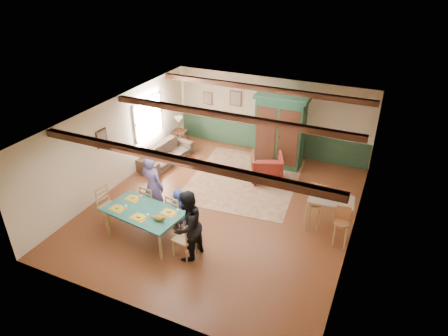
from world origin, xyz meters
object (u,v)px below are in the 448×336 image
at_px(dining_chair_far_right, 177,211).
at_px(cat, 159,217).
at_px(person_child, 179,208).
at_px(dining_chair_end_left, 109,206).
at_px(sofa, 166,154).
at_px(counter_table, 329,214).
at_px(bar_stool_left, 314,207).
at_px(dining_table, 145,224).
at_px(person_woman, 187,226).
at_px(dining_chair_end_right, 184,237).
at_px(armchair, 267,168).
at_px(end_table, 180,138).
at_px(table_lamp, 179,124).
at_px(armoire, 280,132).
at_px(person_man, 153,186).
at_px(bar_stool_right, 341,227).
at_px(dining_chair_far_left, 152,201).

distance_m(dining_chair_far_right, cat, 0.98).
relative_size(dining_chair_far_right, person_child, 0.95).
distance_m(dining_chair_end_left, cat, 1.87).
distance_m(person_child, sofa, 3.69).
height_order(dining_chair_end_left, counter_table, dining_chair_end_left).
height_order(person_child, bar_stool_left, bar_stool_left).
xyz_separation_m(dining_table, person_woman, (1.33, -0.18, 0.48)).
distance_m(dining_chair_end_right, armchair, 4.19).
height_order(end_table, table_lamp, table_lamp).
height_order(dining_chair_far_right, sofa, dining_chair_far_right).
bearing_deg(counter_table, end_table, 154.86).
distance_m(armoire, bar_stool_left, 3.50).
height_order(dining_chair_far_right, person_child, person_child).
bearing_deg(dining_chair_end_right, cat, -80.54).
xyz_separation_m(person_woman, cat, (-0.76, -0.00, 0.02)).
bearing_deg(cat, armchair, 80.94).
xyz_separation_m(dining_table, sofa, (-1.68, 3.73, -0.09)).
xyz_separation_m(dining_chair_end_left, person_woman, (2.55, -0.35, 0.38)).
relative_size(person_child, table_lamp, 1.98).
xyz_separation_m(person_man, end_table, (-1.60, 4.15, -0.63)).
xyz_separation_m(dining_table, table_lamp, (-1.91, 5.06, 0.47)).
relative_size(dining_chair_far_right, dining_chair_end_right, 1.00).
distance_m(dining_table, sofa, 4.10).
bearing_deg(cat, person_woman, 8.13).
bearing_deg(cat, counter_table, 42.02).
distance_m(armoire, armchair, 1.38).
bearing_deg(person_child, bar_stool_right, -158.83).
xyz_separation_m(dining_chair_far_left, person_child, (0.86, -0.03, 0.03)).
height_order(armchair, table_lamp, table_lamp).
height_order(dining_table, person_woman, person_woman).
relative_size(person_woman, armoire, 0.73).
xyz_separation_m(end_table, bar_stool_left, (5.64, -2.83, 0.29)).
relative_size(table_lamp, bar_stool_right, 0.53).
distance_m(dining_table, dining_chair_far_left, 0.89).
bearing_deg(bar_stool_right, counter_table, 120.99).
distance_m(person_man, person_child, 0.94).
height_order(armoire, sofa, armoire).
bearing_deg(person_man, armoire, -109.36).
bearing_deg(person_woman, bar_stool_left, 142.96).
bearing_deg(dining_table, cat, -18.10).
height_order(dining_chair_far_left, counter_table, dining_chair_far_left).
relative_size(armchair, table_lamp, 1.77).
bearing_deg(dining_chair_end_left, person_man, -43.15).
bearing_deg(table_lamp, person_woman, -58.25).
bearing_deg(sofa, armoire, -62.51).
height_order(table_lamp, counter_table, table_lamp).
relative_size(dining_chair_end_left, sofa, 0.47).
xyz_separation_m(dining_chair_end_right, cat, (-0.65, -0.02, 0.39)).
bearing_deg(armoire, table_lamp, -178.30).
distance_m(person_woman, person_child, 1.30).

